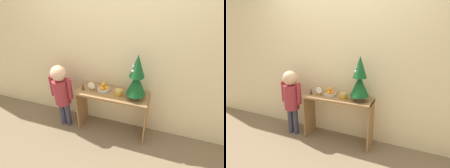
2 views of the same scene
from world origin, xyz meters
TOP-DOWN VIEW (x-y plane):
  - ground_plane at (0.00, 0.00)m, footprint 12.00×12.00m
  - back_wall at (0.00, 0.40)m, footprint 7.00×0.05m
  - console_table at (0.00, 0.18)m, footprint 1.02×0.35m
  - mini_tree at (0.33, 0.16)m, footprint 0.26×0.26m
  - fruit_bowl at (-0.14, 0.20)m, footprint 0.18×0.18m
  - singing_bowl at (0.10, 0.16)m, footprint 0.11×0.11m
  - desk_clock at (-0.30, 0.16)m, footprint 0.13×0.04m
  - figurine at (-0.43, 0.14)m, footprint 0.04×0.04m
  - child_figure at (-0.76, 0.07)m, footprint 0.36×0.23m

SIDE VIEW (x-z plane):
  - ground_plane at x=0.00m, z-range 0.00..0.00m
  - console_table at x=0.00m, z-range 0.18..0.88m
  - child_figure at x=-0.76m, z-range 0.14..1.19m
  - singing_bowl at x=0.10m, z-range 0.69..0.77m
  - fruit_bowl at x=-0.14m, z-range 0.67..0.81m
  - figurine at x=-0.43m, z-range 0.70..0.80m
  - desk_clock at x=-0.30m, z-range 0.69..0.84m
  - mini_tree at x=0.33m, z-range 0.69..1.30m
  - back_wall at x=0.00m, z-range 0.00..2.50m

